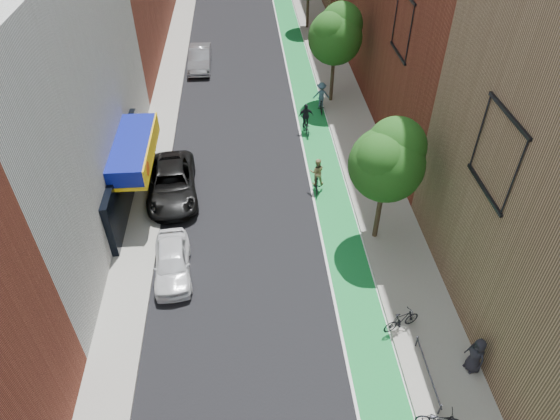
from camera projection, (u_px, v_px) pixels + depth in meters
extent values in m
cube|color=#167C35|center=(305.00, 89.00, 36.68)|extent=(2.00, 68.00, 0.01)
cube|color=gray|center=(167.00, 93.00, 36.04)|extent=(2.00, 68.00, 0.15)
cube|color=gray|center=(338.00, 87.00, 36.78)|extent=(3.00, 68.00, 0.15)
cube|color=silver|center=(13.00, 101.00, 22.79)|extent=(8.00, 20.00, 12.00)
cylinder|color=#332619|center=(378.00, 212.00, 23.55)|extent=(0.24, 0.24, 3.30)
sphere|color=#224F15|center=(386.00, 165.00, 21.78)|extent=(3.36, 3.36, 3.36)
sphere|color=#224F15|center=(396.00, 147.00, 21.57)|extent=(2.64, 2.64, 2.64)
sphere|color=#224F15|center=(383.00, 160.00, 21.23)|extent=(2.40, 2.40, 2.40)
cylinder|color=#332619|center=(332.00, 79.00, 34.13)|extent=(0.24, 0.24, 3.47)
sphere|color=#224F15|center=(335.00, 37.00, 32.28)|extent=(3.53, 3.53, 3.53)
sphere|color=#224F15|center=(341.00, 24.00, 32.04)|extent=(2.77, 2.77, 2.77)
sphere|color=#224F15|center=(332.00, 32.00, 31.71)|extent=(2.52, 2.52, 2.52)
cylinder|color=#332619|center=(308.00, 11.00, 44.86)|extent=(0.24, 0.24, 3.19)
imported|color=white|center=(172.00, 262.00, 22.40)|extent=(1.97, 4.14, 1.37)
imported|color=black|center=(172.00, 183.00, 26.70)|extent=(3.11, 5.80, 1.55)
imported|color=gray|center=(200.00, 58.00, 39.02)|extent=(1.67, 4.73, 1.56)
imported|color=black|center=(317.00, 183.00, 27.21)|extent=(0.60, 1.68, 0.99)
imported|color=tan|center=(317.00, 172.00, 26.86)|extent=(0.83, 0.67, 1.61)
imported|color=black|center=(306.00, 126.00, 31.83)|extent=(0.74, 1.80, 0.93)
imported|color=black|center=(306.00, 116.00, 31.46)|extent=(0.96, 0.45, 1.60)
imported|color=black|center=(321.00, 105.00, 33.87)|extent=(0.47, 1.55, 0.93)
imported|color=#3C586C|center=(321.00, 95.00, 33.46)|extent=(1.13, 0.67, 1.73)
imported|color=black|center=(402.00, 320.00, 20.00)|extent=(1.71, 0.97, 0.99)
imported|color=black|center=(438.00, 419.00, 16.98)|extent=(1.61, 0.80, 0.81)
imported|color=black|center=(476.00, 355.00, 18.37)|extent=(0.78, 0.96, 1.69)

